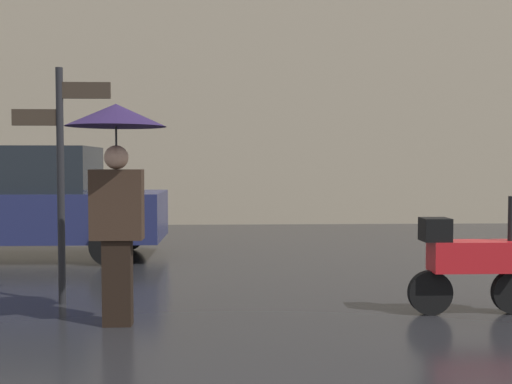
{
  "coord_description": "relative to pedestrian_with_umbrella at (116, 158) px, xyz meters",
  "views": [
    {
      "loc": [
        0.39,
        -2.04,
        1.58
      ],
      "look_at": [
        0.67,
        4.16,
        1.29
      ],
      "focal_mm": 44.14,
      "sensor_mm": 36.0,
      "label": 1
    }
  ],
  "objects": [
    {
      "name": "parked_car_left",
      "position": [
        -2.15,
        4.44,
        -0.69
      ],
      "size": [
        4.13,
        1.91,
        1.85
      ],
      "rotation": [
        0.0,
        0.0,
        3.26
      ],
      "color": "#1E234C",
      "rests_on": "ground"
    },
    {
      "name": "street_signpost",
      "position": [
        -0.78,
        0.97,
        -0.02
      ],
      "size": [
        1.08,
        0.08,
        2.63
      ],
      "color": "black",
      "rests_on": "ground"
    },
    {
      "name": "pedestrian_with_umbrella",
      "position": [
        0.0,
        0.0,
        0.0
      ],
      "size": [
        0.96,
        0.96,
        2.15
      ],
      "rotation": [
        0.0,
        0.0,
        1.16
      ],
      "color": "black",
      "rests_on": "ground"
    },
    {
      "name": "parked_scooter",
      "position": [
        3.57,
        0.29,
        -1.07
      ],
      "size": [
        1.35,
        0.32,
        1.23
      ],
      "rotation": [
        0.0,
        0.0,
        -0.24
      ],
      "color": "black",
      "rests_on": "ground"
    }
  ]
}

